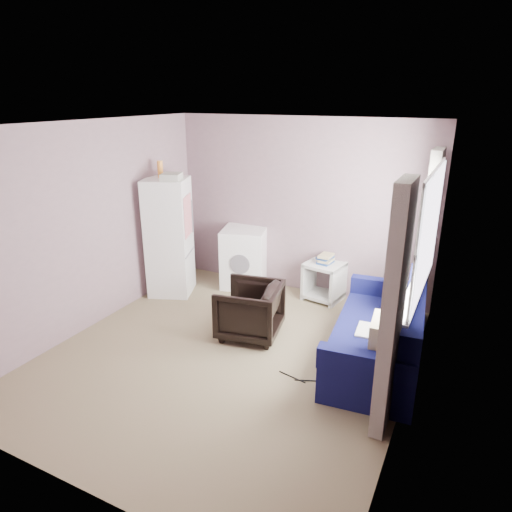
{
  "coord_description": "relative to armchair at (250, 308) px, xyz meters",
  "views": [
    {
      "loc": [
        2.27,
        -3.85,
        2.77
      ],
      "look_at": [
        0.05,
        0.6,
        1.0
      ],
      "focal_mm": 32.0,
      "sensor_mm": 36.0,
      "label": 1
    }
  ],
  "objects": [
    {
      "name": "fridge",
      "position": [
        -1.62,
        0.64,
        0.49
      ],
      "size": [
        0.75,
        0.75,
        1.91
      ],
      "rotation": [
        0.0,
        0.0,
        0.37
      ],
      "color": "white",
      "rests_on": "ground"
    },
    {
      "name": "room",
      "position": [
        0.02,
        -0.51,
        0.89
      ],
      "size": [
        3.84,
        4.24,
        2.54
      ],
      "color": "#897959",
      "rests_on": "ground"
    },
    {
      "name": "washing_machine",
      "position": [
        -0.78,
        1.34,
        0.1
      ],
      "size": [
        0.78,
        0.78,
        0.89
      ],
      "rotation": [
        0.0,
        0.0,
        0.27
      ],
      "color": "white",
      "rests_on": "ground"
    },
    {
      "name": "floor_cables",
      "position": [
        0.9,
        -0.59,
        -0.36
      ],
      "size": [
        0.51,
        0.14,
        0.01
      ],
      "rotation": [
        0.0,
        0.0,
        0.13
      ],
      "color": "black",
      "rests_on": "ground"
    },
    {
      "name": "sofa",
      "position": [
        1.56,
        0.08,
        -0.05
      ],
      "size": [
        1.06,
        2.01,
        0.87
      ],
      "rotation": [
        0.0,
        0.0,
        0.1
      ],
      "color": "#11144F",
      "rests_on": "ground"
    },
    {
      "name": "armchair",
      "position": [
        0.0,
        0.0,
        0.0
      ],
      "size": [
        0.78,
        0.81,
        0.73
      ],
      "primitive_type": "imported",
      "rotation": [
        0.0,
        0.0,
        -1.39
      ],
      "color": "black",
      "rests_on": "ground"
    },
    {
      "name": "side_table",
      "position": [
        0.47,
        1.4,
        -0.05
      ],
      "size": [
        0.57,
        0.57,
        0.67
      ],
      "rotation": [
        0.0,
        0.0,
        -0.16
      ],
      "color": "silver",
      "rests_on": "ground"
    },
    {
      "name": "window_dressing",
      "position": [
        1.78,
        0.18,
        0.74
      ],
      "size": [
        0.17,
        2.62,
        2.18
      ],
      "color": "white",
      "rests_on": "ground"
    }
  ]
}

